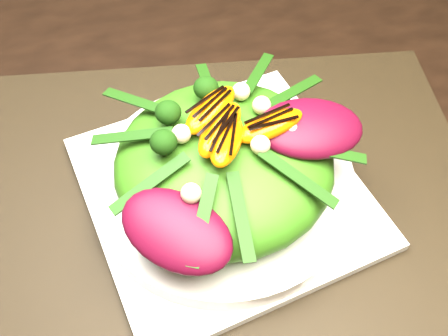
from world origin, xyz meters
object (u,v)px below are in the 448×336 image
object	(u,v)px
salad_bowl	(224,183)
orange_segment	(206,128)
dining_table	(434,110)
lettuce_mound	(224,162)
placemat	(224,195)
plate_base	(224,191)

from	to	relation	value
salad_bowl	orange_segment	size ratio (longest dim) A/B	3.99
dining_table	lettuce_mound	size ratio (longest dim) A/B	7.57
placemat	plate_base	size ratio (longest dim) A/B	2.00
salad_bowl	dining_table	bearing A→B (deg)	12.52
dining_table	plate_base	bearing A→B (deg)	-167.48
dining_table	plate_base	distance (m)	0.30
salad_bowl	orange_segment	distance (m)	0.08
dining_table	orange_segment	xyz separation A→B (m)	(-0.31, -0.06, 0.12)
plate_base	orange_segment	xyz separation A→B (m)	(-0.01, 0.01, 0.09)
dining_table	salad_bowl	size ratio (longest dim) A/B	6.11
plate_base	salad_bowl	world-z (taller)	salad_bowl
lettuce_mound	orange_segment	distance (m)	0.05
orange_segment	plate_base	bearing A→B (deg)	-32.66
placemat	plate_base	world-z (taller)	plate_base
dining_table	salad_bowl	world-z (taller)	dining_table
dining_table	salad_bowl	xyz separation A→B (m)	(-0.29, -0.06, 0.04)
placemat	plate_base	distance (m)	0.01
lettuce_mound	orange_segment	world-z (taller)	orange_segment
lettuce_mound	salad_bowl	bearing A→B (deg)	90.00
dining_table	salad_bowl	distance (m)	0.30
placemat	dining_table	bearing A→B (deg)	12.52
plate_base	lettuce_mound	xyz separation A→B (m)	(0.00, 0.00, 0.05)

